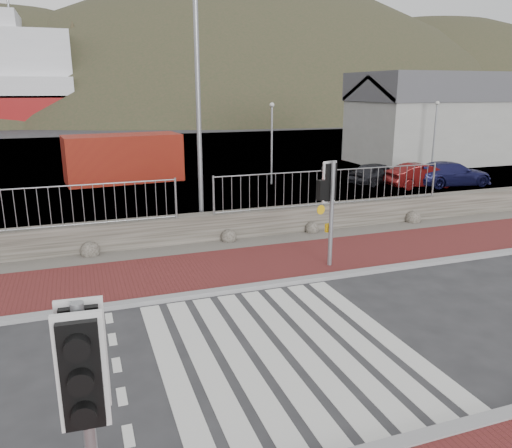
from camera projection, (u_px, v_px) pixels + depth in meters
name	position (u px, v px, depth m)	size (l,w,h in m)	color
ground	(283.00, 350.00, 9.41)	(220.00, 220.00, 0.00)	#28282B
sidewalk_far	(219.00, 270.00, 13.49)	(40.00, 3.00, 0.08)	maroon
kerb_far	(235.00, 289.00, 12.12)	(40.00, 0.25, 0.12)	gray
zebra_crossing	(283.00, 350.00, 9.40)	(4.62, 5.60, 0.01)	silver
gravel_strip	(201.00, 248.00, 15.31)	(40.00, 1.50, 0.06)	#59544C
stone_wall	(195.00, 229.00, 15.92)	(40.00, 0.60, 0.90)	#413E36
railing	(195.00, 187.00, 15.43)	(18.07, 0.07, 1.22)	gray
quay	(129.00, 160.00, 34.76)	(120.00, 40.00, 0.50)	#4C4C4F
water	(101.00, 126.00, 66.57)	(220.00, 50.00, 0.05)	#3F4C54
harbor_building	(445.00, 118.00, 33.23)	(12.20, 6.20, 5.80)	#9E9E99
hills_backdrop	(140.00, 236.00, 97.51)	(254.00, 90.00, 100.00)	#2C341F
traffic_signal_near	(85.00, 388.00, 4.52)	(0.44, 0.28, 2.97)	gray
traffic_signal_far	(331.00, 191.00, 13.17)	(0.72, 0.35, 2.95)	gray
streetlight	(202.00, 83.00, 15.64)	(1.86, 0.46, 8.78)	gray
shipping_container	(123.00, 158.00, 26.36)	(5.91, 2.46, 2.46)	maroon
car_a	(377.00, 173.00, 25.82)	(1.32, 3.29, 1.12)	black
car_b	(422.00, 176.00, 24.86)	(1.26, 3.61, 1.19)	#500B0B
car_c	(451.00, 174.00, 25.29)	(1.71, 4.21, 1.22)	#161746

